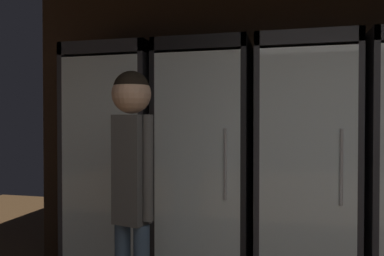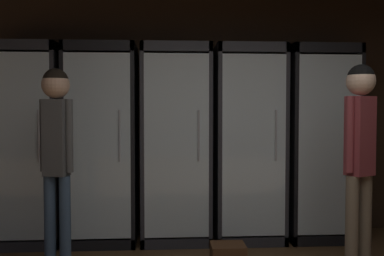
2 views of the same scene
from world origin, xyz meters
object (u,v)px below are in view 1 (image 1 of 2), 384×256
at_px(cooler_far_left, 118,171).
at_px(shopper_far, 132,173).
at_px(cooler_left, 206,175).
at_px(cooler_center, 305,177).

height_order(cooler_far_left, shopper_far, cooler_far_left).
height_order(cooler_far_left, cooler_left, same).
height_order(cooler_far_left, cooler_center, same).
bearing_deg(cooler_center, shopper_far, -135.89).
bearing_deg(shopper_far, cooler_far_left, 118.49).
distance_m(cooler_far_left, cooler_left, 0.76).
relative_size(cooler_far_left, cooler_left, 1.00).
bearing_deg(cooler_left, cooler_center, 0.11).
xyz_separation_m(cooler_left, cooler_center, (0.76, 0.00, 0.00)).
bearing_deg(cooler_far_left, shopper_far, -61.51).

